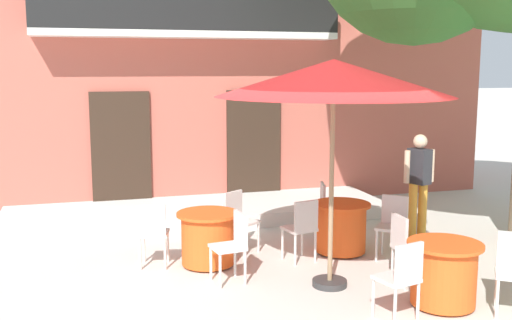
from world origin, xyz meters
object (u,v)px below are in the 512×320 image
cafe_table_middle (208,238)px  cafe_chair_middle_0 (153,231)px  cafe_table_front (341,227)px  cafe_chair_near_tree_2 (406,244)px  cafe_chair_front_1 (393,223)px  cafe_chair_near_tree_0 (401,276)px  cafe_chair_middle_2 (238,217)px  cafe_table_near_tree (444,274)px  cafe_umbrella (334,79)px  cafe_chair_front_0 (302,226)px  cafe_chair_front_2 (329,207)px  pedestrian_near_entrance (419,180)px  cafe_chair_middle_1 (233,242)px

cafe_table_middle → cafe_chair_middle_0: cafe_chair_middle_0 is taller
cafe_table_front → cafe_chair_near_tree_2: bearing=-80.5°
cafe_table_front → cafe_chair_front_1: 0.77m
cafe_table_middle → cafe_chair_front_1: (2.64, -0.42, 0.14)m
cafe_chair_near_tree_0 → cafe_chair_front_1: same height
cafe_chair_near_tree_2 → cafe_chair_middle_2: same height
cafe_table_near_tree → cafe_umbrella: (-1.01, 0.96, 2.22)m
cafe_chair_near_tree_2 → cafe_umbrella: cafe_umbrella is taller
cafe_chair_near_tree_2 → cafe_chair_front_1: size_ratio=1.00×
cafe_chair_front_0 → cafe_chair_front_2: (0.84, 0.99, 0.00)m
cafe_table_near_tree → cafe_table_front: size_ratio=1.00×
cafe_chair_middle_0 → cafe_chair_front_2: 2.96m
cafe_chair_near_tree_2 → cafe_chair_middle_2: bearing=131.3°
pedestrian_near_entrance → cafe_umbrella: bearing=-144.1°
cafe_table_middle → cafe_chair_middle_1: cafe_chair_middle_1 is taller
cafe_table_middle → cafe_chair_middle_2: 0.77m
cafe_chair_front_2 → cafe_umbrella: 2.99m
pedestrian_near_entrance → cafe_chair_front_2: bearing=163.9°
cafe_chair_middle_2 → cafe_chair_front_2: same height
cafe_chair_near_tree_0 → cafe_table_near_tree: bearing=20.6°
cafe_chair_near_tree_0 → cafe_chair_middle_0: (-2.37, 2.57, 0.00)m
cafe_chair_middle_0 → cafe_chair_front_1: bearing=-9.0°
cafe_chair_middle_0 → cafe_chair_middle_1: size_ratio=1.00×
cafe_chair_near_tree_0 → cafe_chair_middle_0: size_ratio=1.00×
cafe_chair_near_tree_2 → cafe_chair_front_1: same height
cafe_chair_near_tree_2 → cafe_chair_middle_1: 2.20m
cafe_chair_front_0 → cafe_chair_middle_1: bearing=-156.0°
cafe_chair_near_tree_2 → cafe_chair_front_2: same height
cafe_table_front → cafe_chair_front_2: 0.77m
cafe_chair_near_tree_0 → pedestrian_near_entrance: (1.89, 2.82, 0.43)m
cafe_chair_front_1 → cafe_chair_front_2: 1.28m
pedestrian_near_entrance → cafe_table_near_tree: bearing=-115.0°
cafe_chair_middle_0 → cafe_table_front: (2.77, -0.10, -0.14)m
cafe_chair_middle_2 → cafe_table_front: 1.54m
cafe_chair_near_tree_0 → cafe_chair_front_1: 2.27m
cafe_chair_front_0 → pedestrian_near_entrance: (2.20, 0.59, 0.43)m
cafe_chair_middle_2 → cafe_chair_front_0: 1.03m
cafe_table_near_tree → cafe_table_front: 2.22m
cafe_chair_middle_1 → pedestrian_near_entrance: 3.54m
cafe_chair_middle_0 → cafe_umbrella: size_ratio=0.31×
cafe_chair_near_tree_2 → cafe_table_middle: size_ratio=1.05×
cafe_chair_near_tree_2 → cafe_umbrella: (-0.95, 0.21, 2.08)m
cafe_chair_middle_1 → cafe_chair_front_0: bearing=24.0°
cafe_chair_middle_1 → cafe_table_front: (1.84, 0.75, -0.14)m
cafe_table_near_tree → pedestrian_near_entrance: size_ratio=0.51×
cafe_chair_front_2 → cafe_umbrella: cafe_umbrella is taller
cafe_table_near_tree → cafe_chair_near_tree_0: 0.77m
cafe_chair_middle_1 → cafe_chair_front_2: bearing=37.2°
cafe_chair_near_tree_0 → cafe_chair_front_2: (0.52, 3.21, 0.00)m
cafe_chair_near_tree_2 → cafe_chair_front_1: 1.08m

